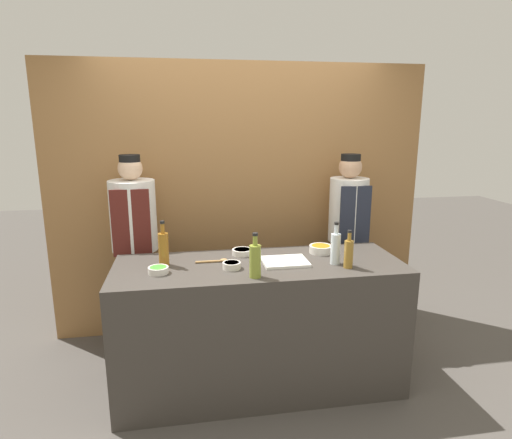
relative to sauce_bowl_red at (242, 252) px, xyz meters
The scene contains 15 objects.
ground_plane 0.99m from the sauce_bowl_red, 66.52° to the right, with size 14.00×14.00×0.00m, color #4C4742.
cabinet_wall 0.86m from the sauce_bowl_red, 83.58° to the left, with size 3.34×0.18×2.40m.
counter 0.55m from the sauce_bowl_red, 66.52° to the right, with size 2.01×0.73×0.94m.
sauce_bowl_red is the anchor object (origin of this frame).
sauce_bowl_orange 0.59m from the sauce_bowl_red, ahead, with size 0.17×0.17×0.06m.
sauce_bowl_yellow 0.31m from the sauce_bowl_red, 110.88° to the right, with size 0.12×0.12×0.04m.
sauce_bowl_green 0.66m from the sauce_bowl_red, 153.08° to the right, with size 0.13×0.13×0.04m.
cutting_board 0.36m from the sauce_bowl_red, 41.10° to the right, with size 0.31×0.25×0.02m.
bottle_amber 0.58m from the sauce_bowl_red, 165.98° to the right, with size 0.07×0.07×0.31m.
bottle_vinegar 0.78m from the sauce_bowl_red, 30.93° to the right, with size 0.06×0.06×0.26m.
bottle_oil 0.48m from the sauce_bowl_red, 87.64° to the right, with size 0.07×0.07×0.29m.
bottle_clear 0.69m from the sauce_bowl_red, 26.98° to the right, with size 0.07×0.07×0.30m.
wooden_spoon 0.25m from the sauce_bowl_red, 146.10° to the right, with size 0.22×0.04×0.02m.
chef_left 0.95m from the sauce_bowl_red, 149.82° to the left, with size 0.37×0.37×1.65m.
chef_right 1.11m from the sauce_bowl_red, 25.38° to the left, with size 0.34×0.34×1.63m.
Camera 1 is at (-0.49, -2.78, 1.91)m, focal length 30.00 mm.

